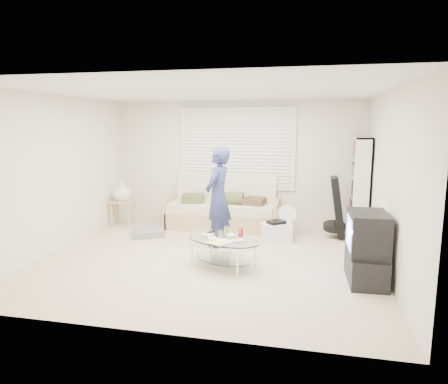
% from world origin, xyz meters
% --- Properties ---
extents(ground, '(5.00, 5.00, 0.00)m').
position_xyz_m(ground, '(0.00, 0.00, 0.00)').
color(ground, '#C1B296').
rests_on(ground, ground).
extents(room_shell, '(5.02, 4.52, 2.51)m').
position_xyz_m(room_shell, '(0.00, 0.48, 1.63)').
color(room_shell, silver).
rests_on(room_shell, ground).
extents(window_blinds, '(2.32, 0.08, 1.62)m').
position_xyz_m(window_blinds, '(0.00, 2.20, 1.55)').
color(window_blinds, silver).
rests_on(window_blinds, ground).
extents(futon_sofa, '(2.19, 0.88, 1.07)m').
position_xyz_m(futon_sofa, '(-0.21, 1.88, 0.35)').
color(futon_sofa, tan).
rests_on(futon_sofa, ground).
extents(grey_floor_pillow, '(0.72, 0.72, 0.12)m').
position_xyz_m(grey_floor_pillow, '(-1.44, 1.02, 0.06)').
color(grey_floor_pillow, slate).
rests_on(grey_floor_pillow, ground).
extents(side_table, '(0.45, 0.37, 0.90)m').
position_xyz_m(side_table, '(-2.22, 1.60, 0.67)').
color(side_table, tan).
rests_on(side_table, ground).
extents(bookshelf, '(0.29, 0.76, 1.81)m').
position_xyz_m(bookshelf, '(2.32, 1.78, 0.90)').
color(bookshelf, white).
rests_on(bookshelf, ground).
extents(guitar_case, '(0.39, 0.41, 1.10)m').
position_xyz_m(guitar_case, '(1.94, 1.59, 0.49)').
color(guitar_case, black).
rests_on(guitar_case, ground).
extents(floor_fan, '(0.35, 0.24, 0.59)m').
position_xyz_m(floor_fan, '(1.06, 1.53, 0.34)').
color(floor_fan, white).
rests_on(floor_fan, ground).
extents(storage_bin, '(0.59, 0.48, 0.36)m').
position_xyz_m(storage_bin, '(0.90, 1.18, 0.16)').
color(storage_bin, white).
rests_on(storage_bin, ground).
extents(tv_unit, '(0.49, 0.86, 0.92)m').
position_xyz_m(tv_unit, '(2.20, -0.42, 0.45)').
color(tv_unit, black).
rests_on(tv_unit, ground).
extents(coffee_table, '(1.36, 1.15, 0.55)m').
position_xyz_m(coffee_table, '(0.27, -0.30, 0.35)').
color(coffee_table, silver).
rests_on(coffee_table, ground).
extents(standing_person, '(0.52, 0.68, 1.68)m').
position_xyz_m(standing_person, '(-0.03, 0.68, 0.84)').
color(standing_person, navy).
rests_on(standing_person, ground).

